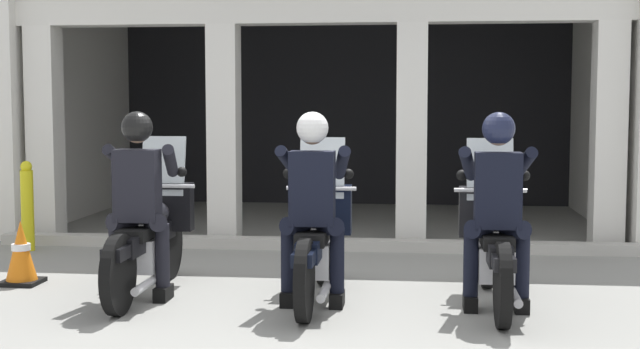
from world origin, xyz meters
The scene contains 11 objects.
ground_plane centered at (0.00, 3.00, 0.00)m, with size 80.00×80.00×0.00m, color gray.
station_building centered at (-0.33, 5.08, 1.96)m, with size 7.74×4.54×3.16m.
kerb_strip centered at (-0.33, 2.36, 0.06)m, with size 7.24×0.24×0.12m, color #B7B5AD.
motorcycle_left centered at (-1.47, 0.02, 0.50)m, with size 0.62×2.04×1.35m.
police_officer_left centered at (-1.47, -0.27, 0.94)m, with size 0.63×0.61×1.58m.
motorcycle_center centered at (0.00, -0.04, 0.50)m, with size 0.62×2.04×1.35m.
police_officer_center centered at (0.00, -0.33, 0.94)m, with size 0.63×0.61×1.58m.
motorcycle_right centered at (1.47, -0.05, 0.50)m, with size 0.62×2.04×1.35m.
police_officer_right centered at (1.47, -0.34, 0.94)m, with size 0.63×0.61×1.58m.
traffic_cone_flank centered at (-2.74, 0.21, 0.29)m, with size 0.34×0.34×0.59m.
bollard_kerbside centered at (-3.47, 1.93, 0.50)m, with size 0.14×0.14×1.01m.
Camera 1 is at (0.82, -7.27, 1.68)m, focal length 48.81 mm.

